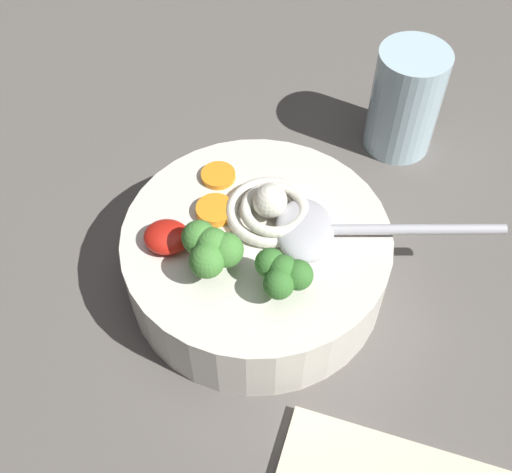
% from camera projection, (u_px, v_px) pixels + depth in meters
% --- Properties ---
extents(table_slab, '(1.22, 1.22, 0.04)m').
position_uv_depth(table_slab, '(243.00, 288.00, 0.55)').
color(table_slab, '#5B5651').
rests_on(table_slab, ground).
extents(soup_bowl, '(0.21, 0.21, 0.06)m').
position_uv_depth(soup_bowl, '(256.00, 259.00, 0.51)').
color(soup_bowl, silver).
rests_on(soup_bowl, table_slab).
extents(noodle_pile, '(0.08, 0.07, 0.03)m').
position_uv_depth(noodle_pile, '(271.00, 208.00, 0.49)').
color(noodle_pile, silver).
rests_on(noodle_pile, soup_bowl).
extents(soup_spoon, '(0.17, 0.08, 0.02)m').
position_uv_depth(soup_spoon, '(323.00, 230.00, 0.48)').
color(soup_spoon, '#B7B7BC').
rests_on(soup_spoon, soup_bowl).
extents(chili_sauce_dollop, '(0.04, 0.03, 0.02)m').
position_uv_depth(chili_sauce_dollop, '(167.00, 237.00, 0.47)').
color(chili_sauce_dollop, red).
rests_on(chili_sauce_dollop, soup_bowl).
extents(broccoli_floret_left, '(0.04, 0.04, 0.03)m').
position_uv_depth(broccoli_floret_left, '(282.00, 273.00, 0.44)').
color(broccoli_floret_left, '#7A9E60').
rests_on(broccoli_floret_left, soup_bowl).
extents(broccoli_floret_front, '(0.05, 0.04, 0.04)m').
position_uv_depth(broccoli_floret_front, '(212.00, 249.00, 0.45)').
color(broccoli_floret_front, '#7A9E60').
rests_on(broccoli_floret_front, soup_bowl).
extents(carrot_slice_right, '(0.03, 0.03, 0.01)m').
position_uv_depth(carrot_slice_right, '(215.00, 210.00, 0.50)').
color(carrot_slice_right, orange).
rests_on(carrot_slice_right, soup_bowl).
extents(carrot_slice_center, '(0.03, 0.03, 0.00)m').
position_uv_depth(carrot_slice_center, '(218.00, 176.00, 0.52)').
color(carrot_slice_center, orange).
rests_on(carrot_slice_center, soup_bowl).
extents(drinking_glass, '(0.06, 0.06, 0.10)m').
position_uv_depth(drinking_glass, '(405.00, 101.00, 0.59)').
color(drinking_glass, silver).
rests_on(drinking_glass, table_slab).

